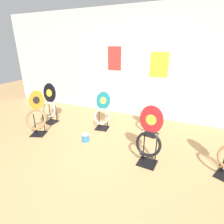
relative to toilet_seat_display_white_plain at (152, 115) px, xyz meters
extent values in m
plane|color=tan|center=(-0.63, -1.34, -0.44)|extent=(14.00, 14.00, 0.00)
cube|color=silver|center=(-0.63, 0.95, 0.86)|extent=(8.00, 0.06, 2.60)
cube|color=red|center=(-1.21, 0.91, 0.99)|extent=(0.36, 0.01, 0.57)
cube|color=yellow|center=(-0.10, 0.91, 0.88)|extent=(0.41, 0.01, 0.56)
cube|color=black|center=(0.00, 0.00, -0.44)|extent=(0.32, 0.32, 0.01)
cylinder|color=black|center=(-0.08, 0.11, -0.21)|extent=(0.02, 0.02, 0.46)
cylinder|color=black|center=(0.11, 0.08, -0.21)|extent=(0.02, 0.02, 0.46)
cylinder|color=black|center=(-0.01, -0.07, -0.25)|extent=(0.22, 0.05, 0.02)
torus|color=black|center=(0.00, -0.02, -0.07)|extent=(0.42, 0.20, 0.41)
ellipsoid|color=white|center=(0.01, 0.03, 0.31)|extent=(0.34, 0.09, 0.41)
ellipsoid|color=silver|center=(0.00, 0.02, 0.31)|extent=(0.15, 0.04, 0.16)
sphere|color=silver|center=(-0.09, 0.04, 0.10)|extent=(0.02, 0.02, 0.02)
sphere|color=silver|center=(0.09, 0.01, 0.10)|extent=(0.02, 0.02, 0.02)
cube|color=black|center=(-1.05, -0.15, -0.44)|extent=(0.32, 0.32, 0.01)
cylinder|color=black|center=(-1.16, -0.07, -0.25)|extent=(0.02, 0.02, 0.36)
cylinder|color=black|center=(-0.97, -0.04, -0.25)|extent=(0.02, 0.02, 0.36)
cylinder|color=black|center=(-1.04, -0.22, -0.29)|extent=(0.22, 0.05, 0.02)
torus|color=beige|center=(-1.05, -0.17, -0.15)|extent=(0.37, 0.25, 0.33)
ellipsoid|color=#197075|center=(-1.07, -0.04, 0.17)|extent=(0.33, 0.18, 0.37)
ellipsoid|color=#EADB4C|center=(-1.07, -0.05, 0.18)|extent=(0.15, 0.07, 0.14)
sphere|color=silver|center=(-1.15, -0.11, -0.01)|extent=(0.02, 0.02, 0.02)
sphere|color=silver|center=(-0.97, -0.08, -0.01)|extent=(0.02, 0.02, 0.02)
cube|color=black|center=(0.16, -0.97, -0.44)|extent=(0.30, 0.30, 0.01)
cylinder|color=black|center=(0.07, -0.87, -0.22)|extent=(0.02, 0.02, 0.44)
cylinder|color=black|center=(0.27, -0.88, -0.22)|extent=(0.02, 0.02, 0.44)
cylinder|color=black|center=(0.16, -1.04, -0.26)|extent=(0.22, 0.03, 0.02)
torus|color=black|center=(0.16, -0.99, -0.08)|extent=(0.40, 0.16, 0.39)
ellipsoid|color=#AD1E23|center=(0.16, -0.94, 0.30)|extent=(0.35, 0.06, 0.43)
ellipsoid|color=yellow|center=(0.16, -0.95, 0.30)|extent=(0.16, 0.02, 0.16)
sphere|color=silver|center=(0.07, -0.94, 0.08)|extent=(0.02, 0.02, 0.02)
sphere|color=silver|center=(0.26, -0.95, 0.08)|extent=(0.02, 0.02, 0.02)
cube|color=black|center=(-2.14, -0.93, -0.44)|extent=(0.36, 0.36, 0.01)
cylinder|color=black|center=(-2.27, -0.88, -0.23)|extent=(0.02, 0.02, 0.40)
cylinder|color=black|center=(-2.08, -0.81, -0.23)|extent=(0.02, 0.02, 0.40)
cylinder|color=black|center=(-2.12, -1.01, -0.27)|extent=(0.22, 0.10, 0.02)
torus|color=#9E7042|center=(-2.14, -0.95, -0.10)|extent=(0.49, 0.39, 0.40)
ellipsoid|color=orange|center=(-2.19, -0.81, 0.26)|extent=(0.35, 0.25, 0.38)
ellipsoid|color=black|center=(-2.19, -0.82, 0.26)|extent=(0.16, 0.10, 0.14)
sphere|color=silver|center=(-2.25, -0.90, 0.07)|extent=(0.02, 0.02, 0.02)
sphere|color=silver|center=(-2.09, -0.84, 0.07)|extent=(0.02, 0.02, 0.02)
cube|color=black|center=(-2.33, -0.35, -0.44)|extent=(0.28, 0.28, 0.01)
cylinder|color=black|center=(-2.42, -0.26, -0.23)|extent=(0.02, 0.02, 0.40)
cylinder|color=black|center=(-2.23, -0.26, -0.23)|extent=(0.02, 0.02, 0.40)
cylinder|color=black|center=(-2.33, -0.43, -0.27)|extent=(0.22, 0.02, 0.02)
torus|color=silver|center=(-2.33, -0.38, -0.11)|extent=(0.37, 0.15, 0.36)
ellipsoid|color=black|center=(-2.32, -0.29, 0.27)|extent=(0.37, 0.09, 0.45)
ellipsoid|color=yellow|center=(-2.33, -0.31, 0.27)|extent=(0.17, 0.03, 0.17)
sphere|color=silver|center=(-2.43, -0.32, 0.05)|extent=(0.02, 0.02, 0.02)
sphere|color=silver|center=(-2.22, -0.32, 0.05)|extent=(0.02, 0.02, 0.02)
cylinder|color=teal|center=(-1.09, -0.78, -0.37)|extent=(0.15, 0.15, 0.15)
torus|color=silver|center=(-1.09, -0.78, -0.30)|extent=(0.15, 0.15, 0.01)
cylinder|color=#B2B2B7|center=(-1.09, -0.78, -0.30)|extent=(0.13, 0.13, 0.00)
camera|label=1|loc=(0.58, -3.28, 1.31)|focal=28.00mm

